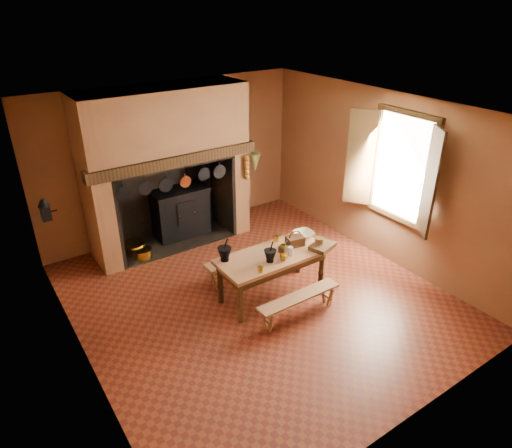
% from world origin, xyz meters
% --- Properties ---
extents(floor, '(5.50, 5.50, 0.00)m').
position_xyz_m(floor, '(0.00, 0.00, 0.00)').
color(floor, brown).
rests_on(floor, ground).
extents(ceiling, '(5.50, 5.50, 0.00)m').
position_xyz_m(ceiling, '(0.00, 0.00, 2.80)').
color(ceiling, silver).
rests_on(ceiling, back_wall).
extents(back_wall, '(5.00, 0.02, 2.80)m').
position_xyz_m(back_wall, '(0.00, 2.75, 1.40)').
color(back_wall, brown).
rests_on(back_wall, floor).
extents(wall_left, '(0.02, 5.50, 2.80)m').
position_xyz_m(wall_left, '(-2.50, 0.00, 1.40)').
color(wall_left, brown).
rests_on(wall_left, floor).
extents(wall_right, '(0.02, 5.50, 2.80)m').
position_xyz_m(wall_right, '(2.50, 0.00, 1.40)').
color(wall_right, brown).
rests_on(wall_right, floor).
extents(wall_front, '(5.00, 0.02, 2.80)m').
position_xyz_m(wall_front, '(0.00, -2.75, 1.40)').
color(wall_front, brown).
rests_on(wall_front, floor).
extents(chimney_breast, '(2.95, 0.96, 2.80)m').
position_xyz_m(chimney_breast, '(-0.30, 2.31, 1.81)').
color(chimney_breast, brown).
rests_on(chimney_breast, floor).
extents(iron_range, '(1.12, 0.55, 1.60)m').
position_xyz_m(iron_range, '(-0.04, 2.45, 0.48)').
color(iron_range, black).
rests_on(iron_range, floor).
extents(hearth_pans, '(0.51, 0.62, 0.20)m').
position_xyz_m(hearth_pans, '(-1.05, 2.22, 0.09)').
color(hearth_pans, gold).
rests_on(hearth_pans, floor).
extents(hanging_pans, '(1.92, 0.29, 0.27)m').
position_xyz_m(hanging_pans, '(-0.34, 1.81, 1.36)').
color(hanging_pans, black).
rests_on(hanging_pans, chimney_breast).
extents(onion_string, '(0.12, 0.10, 0.46)m').
position_xyz_m(onion_string, '(1.00, 1.79, 1.33)').
color(onion_string, '#9C631C').
rests_on(onion_string, chimney_breast).
extents(herb_bunch, '(0.20, 0.20, 0.35)m').
position_xyz_m(herb_bunch, '(1.18, 1.79, 1.38)').
color(herb_bunch, brown).
rests_on(herb_bunch, chimney_breast).
extents(window, '(0.39, 1.75, 1.76)m').
position_xyz_m(window, '(2.35, -0.40, 1.70)').
color(window, white).
rests_on(window, wall_right).
extents(wall_coffee_mill, '(0.23, 0.16, 0.31)m').
position_xyz_m(wall_coffee_mill, '(-2.42, 1.55, 1.52)').
color(wall_coffee_mill, black).
rests_on(wall_coffee_mill, wall_left).
extents(work_table, '(1.65, 0.73, 0.72)m').
position_xyz_m(work_table, '(0.22, -0.08, 0.60)').
color(work_table, '#A6784C').
rests_on(work_table, floor).
extents(bench_front, '(1.30, 0.23, 0.37)m').
position_xyz_m(bench_front, '(0.22, -0.73, 0.27)').
color(bench_front, '#A6784C').
rests_on(bench_front, floor).
extents(bench_back, '(1.51, 0.26, 0.42)m').
position_xyz_m(bench_back, '(0.22, 0.53, 0.32)').
color(bench_back, '#A6784C').
rests_on(bench_back, floor).
extents(mortar_large, '(0.20, 0.20, 0.35)m').
position_xyz_m(mortar_large, '(-0.44, 0.16, 0.83)').
color(mortar_large, black).
rests_on(mortar_large, work_table).
extents(mortar_small, '(0.18, 0.18, 0.31)m').
position_xyz_m(mortar_small, '(0.08, -0.22, 0.82)').
color(mortar_small, black).
rests_on(mortar_small, work_table).
extents(coffee_grinder, '(0.15, 0.13, 0.17)m').
position_xyz_m(coffee_grinder, '(0.38, -0.13, 0.78)').
color(coffee_grinder, '#3D2A13').
rests_on(coffee_grinder, work_table).
extents(brass_mug_a, '(0.08, 0.08, 0.08)m').
position_xyz_m(brass_mug_a, '(-0.20, -0.37, 0.76)').
color(brass_mug_a, gold).
rests_on(brass_mug_a, work_table).
extents(brass_mug_b, '(0.09, 0.09, 0.10)m').
position_xyz_m(brass_mug_b, '(0.50, 0.20, 0.76)').
color(brass_mug_b, gold).
rests_on(brass_mug_b, work_table).
extents(mixing_bowl, '(0.34, 0.34, 0.08)m').
position_xyz_m(mixing_bowl, '(0.94, 0.09, 0.75)').
color(mixing_bowl, beige).
rests_on(mixing_bowl, work_table).
extents(stoneware_crock, '(0.15, 0.15, 0.16)m').
position_xyz_m(stoneware_crock, '(0.92, -0.30, 0.80)').
color(stoneware_crock, brown).
rests_on(stoneware_crock, work_table).
extents(glass_jar, '(0.09, 0.09, 0.14)m').
position_xyz_m(glass_jar, '(0.42, -0.25, 0.78)').
color(glass_jar, beige).
rests_on(glass_jar, work_table).
extents(wicker_basket, '(0.29, 0.23, 0.25)m').
position_xyz_m(wicker_basket, '(0.66, -0.05, 0.79)').
color(wicker_basket, '#472415').
rests_on(wicker_basket, work_table).
extents(wooden_tray, '(0.45, 0.37, 0.07)m').
position_xyz_m(wooden_tray, '(0.94, -0.36, 0.75)').
color(wooden_tray, '#3D2A13').
rests_on(wooden_tray, work_table).
extents(brass_cup, '(0.11, 0.11, 0.09)m').
position_xyz_m(brass_cup, '(0.25, -0.30, 0.76)').
color(brass_cup, gold).
rests_on(brass_cup, work_table).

